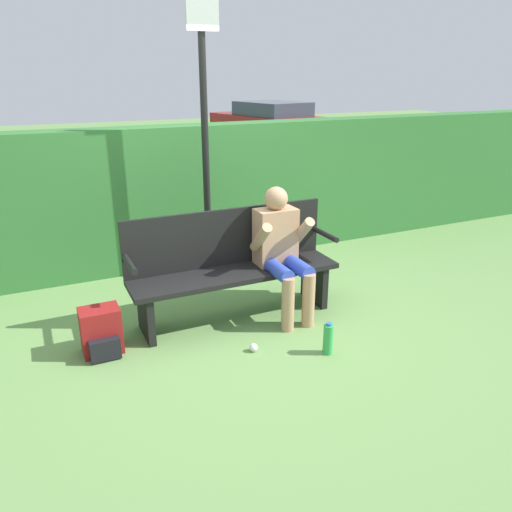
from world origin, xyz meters
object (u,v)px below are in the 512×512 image
(person_seated, at_px, (281,247))
(signpost, at_px, (205,131))
(backpack, at_px, (101,332))
(water_bottle, at_px, (328,339))
(parked_car, at_px, (272,123))
(park_bench, at_px, (232,265))

(person_seated, height_order, signpost, signpost)
(backpack, relative_size, signpost, 0.13)
(water_bottle, distance_m, signpost, 2.39)
(person_seated, xyz_separation_m, backpack, (-1.60, -0.04, -0.46))
(parked_car, bearing_deg, water_bottle, 142.94)
(park_bench, distance_m, signpost, 1.43)
(backpack, bearing_deg, park_bench, 8.69)
(parked_car, bearing_deg, signpost, 137.49)
(backpack, distance_m, water_bottle, 1.78)
(person_seated, xyz_separation_m, parked_car, (5.32, 10.76, -0.04))
(park_bench, height_order, signpost, signpost)
(water_bottle, height_order, signpost, signpost)
(park_bench, xyz_separation_m, backpack, (-1.19, -0.18, -0.31))
(person_seated, distance_m, parked_car, 12.01)
(backpack, distance_m, signpost, 2.21)
(backpack, xyz_separation_m, signpost, (1.31, 1.13, 1.38))
(park_bench, height_order, person_seated, person_seated)
(person_seated, bearing_deg, water_bottle, -89.63)
(water_bottle, bearing_deg, backpack, 154.58)
(backpack, bearing_deg, person_seated, 1.43)
(water_bottle, distance_m, parked_car, 12.74)
(person_seated, relative_size, backpack, 3.10)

